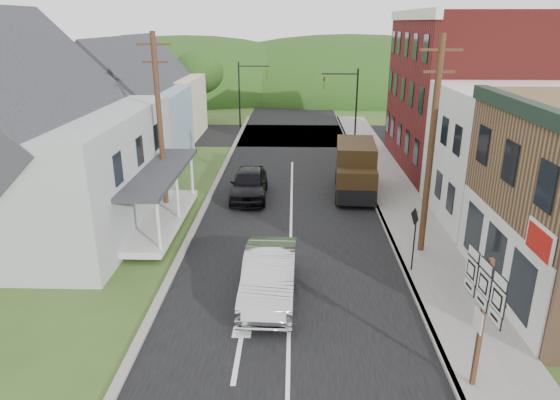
# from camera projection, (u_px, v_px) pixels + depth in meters

# --- Properties ---
(ground) EXTENTS (120.00, 120.00, 0.00)m
(ground) POSITION_uv_depth(u_px,v_px,m) (290.00, 292.00, 18.37)
(ground) COLOR #2D4719
(ground) RESTS_ON ground
(road) EXTENTS (9.00, 90.00, 0.02)m
(road) POSITION_uv_depth(u_px,v_px,m) (291.00, 201.00, 27.78)
(road) COLOR black
(road) RESTS_ON ground
(cross_road) EXTENTS (60.00, 9.00, 0.02)m
(cross_road) POSITION_uv_depth(u_px,v_px,m) (293.00, 135.00, 43.78)
(cross_road) COLOR black
(cross_road) RESTS_ON ground
(sidewalk_right) EXTENTS (2.80, 55.00, 0.15)m
(sidewalk_right) POSITION_uv_depth(u_px,v_px,m) (405.00, 213.00, 25.71)
(sidewalk_right) COLOR slate
(sidewalk_right) RESTS_ON ground
(curb_right) EXTENTS (0.20, 55.00, 0.15)m
(curb_right) POSITION_uv_depth(u_px,v_px,m) (379.00, 213.00, 25.75)
(curb_right) COLOR slate
(curb_right) RESTS_ON ground
(curb_left) EXTENTS (0.30, 55.00, 0.12)m
(curb_left) POSITION_uv_depth(u_px,v_px,m) (202.00, 212.00, 26.00)
(curb_left) COLOR slate
(curb_left) RESTS_ON ground
(storefront_white) EXTENTS (8.00, 7.00, 6.50)m
(storefront_white) POSITION_uv_depth(u_px,v_px,m) (526.00, 157.00, 24.03)
(storefront_white) COLOR silver
(storefront_white) RESTS_ON ground
(storefront_red) EXTENTS (8.00, 12.00, 10.00)m
(storefront_red) POSITION_uv_depth(u_px,v_px,m) (467.00, 93.00, 32.38)
(storefront_red) COLOR maroon
(storefront_red) RESTS_ON ground
(house_gray) EXTENTS (10.20, 12.24, 8.35)m
(house_gray) POSITION_uv_depth(u_px,v_px,m) (31.00, 141.00, 22.91)
(house_gray) COLOR #A2A5A7
(house_gray) RESTS_ON ground
(house_blue) EXTENTS (7.14, 8.16, 7.28)m
(house_blue) POSITION_uv_depth(u_px,v_px,m) (129.00, 112.00, 33.42)
(house_blue) COLOR #7C97AA
(house_blue) RESTS_ON ground
(house_cream) EXTENTS (7.14, 8.16, 7.28)m
(house_cream) POSITION_uv_depth(u_px,v_px,m) (156.00, 94.00, 41.90)
(house_cream) COLOR beige
(house_cream) RESTS_ON ground
(utility_pole_right) EXTENTS (1.60, 0.26, 9.00)m
(utility_pole_right) POSITION_uv_depth(u_px,v_px,m) (431.00, 147.00, 19.94)
(utility_pole_right) COLOR #472D19
(utility_pole_right) RESTS_ON ground
(utility_pole_left) EXTENTS (1.60, 0.26, 9.00)m
(utility_pole_left) POSITION_uv_depth(u_px,v_px,m) (160.00, 124.00, 24.50)
(utility_pole_left) COLOR #472D19
(utility_pole_left) RESTS_ON ground
(traffic_signal_right) EXTENTS (2.87, 0.20, 6.00)m
(traffic_signal_right) POSITION_uv_depth(u_px,v_px,m) (348.00, 98.00, 39.10)
(traffic_signal_right) COLOR black
(traffic_signal_right) RESTS_ON ground
(traffic_signal_left) EXTENTS (2.87, 0.20, 6.00)m
(traffic_signal_left) POSITION_uv_depth(u_px,v_px,m) (247.00, 87.00, 45.92)
(traffic_signal_left) COLOR black
(traffic_signal_left) RESTS_ON ground
(tree_left_c) EXTENTS (5.80, 5.80, 8.41)m
(tree_left_c) POSITION_uv_depth(u_px,v_px,m) (28.00, 73.00, 35.70)
(tree_left_c) COLOR #382616
(tree_left_c) RESTS_ON ground
(tree_left_d) EXTENTS (4.80, 4.80, 6.94)m
(tree_left_d) POSITION_uv_depth(u_px,v_px,m) (198.00, 72.00, 47.08)
(tree_left_d) COLOR #382616
(tree_left_d) RESTS_ON ground
(forested_ridge) EXTENTS (90.00, 30.00, 16.00)m
(forested_ridge) POSITION_uv_depth(u_px,v_px,m) (294.00, 93.00, 70.13)
(forested_ridge) COLOR black
(forested_ridge) RESTS_ON ground
(silver_sedan) EXTENTS (1.94, 5.25, 1.72)m
(silver_sedan) POSITION_uv_depth(u_px,v_px,m) (269.00, 276.00, 17.77)
(silver_sedan) COLOR #ADAEB2
(silver_sedan) RESTS_ON ground
(dark_sedan) EXTENTS (2.05, 4.95, 1.67)m
(dark_sedan) POSITION_uv_depth(u_px,v_px,m) (249.00, 184.00, 27.95)
(dark_sedan) COLOR black
(dark_sedan) RESTS_ON ground
(delivery_van) EXTENTS (2.52, 5.42, 2.95)m
(delivery_van) POSITION_uv_depth(u_px,v_px,m) (355.00, 169.00, 28.28)
(delivery_van) COLOR black
(delivery_van) RESTS_ON ground
(route_sign_cluster) EXTENTS (0.26, 2.15, 3.76)m
(route_sign_cluster) POSITION_uv_depth(u_px,v_px,m) (482.00, 306.00, 12.68)
(route_sign_cluster) COLOR #472D19
(route_sign_cluster) RESTS_ON sidewalk_right
(warning_sign) EXTENTS (0.17, 0.72, 2.62)m
(warning_sign) POSITION_uv_depth(u_px,v_px,m) (415.00, 231.00, 19.15)
(warning_sign) COLOR black
(warning_sign) RESTS_ON sidewalk_right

